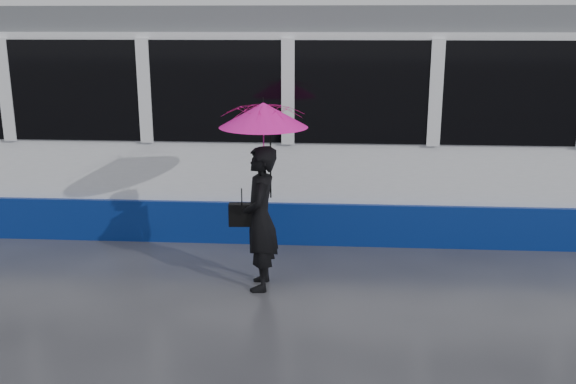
{
  "coord_description": "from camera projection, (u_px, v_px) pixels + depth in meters",
  "views": [
    {
      "loc": [
        0.08,
        -7.54,
        3.14
      ],
      "look_at": [
        -0.45,
        0.1,
        1.1
      ],
      "focal_mm": 40.0,
      "sensor_mm": 36.0,
      "label": 1
    }
  ],
  "objects": [
    {
      "name": "tram",
      "position": [
        325.0,
        120.0,
        10.08
      ],
      "size": [
        26.0,
        2.56,
        3.35
      ],
      "color": "white",
      "rests_on": "ground"
    },
    {
      "name": "ground",
      "position": [
        323.0,
        279.0,
        8.09
      ],
      "size": [
        90.0,
        90.0,
        0.0
      ],
      "primitive_type": "plane",
      "color": "#2D2E33",
      "rests_on": "ground"
    },
    {
      "name": "umbrella",
      "position": [
        264.0,
        132.0,
        7.34
      ],
      "size": [
        1.08,
        1.08,
        1.18
      ],
      "rotation": [
        0.0,
        0.0,
        0.05
      ],
      "color": "#F71478",
      "rests_on": "ground"
    },
    {
      "name": "woman",
      "position": [
        260.0,
        219.0,
        7.62
      ],
      "size": [
        0.45,
        0.66,
        1.75
      ],
      "primitive_type": "imported",
      "rotation": [
        0.0,
        0.0,
        -1.52
      ],
      "color": "black",
      "rests_on": "ground"
    },
    {
      "name": "rails",
      "position": [
        325.0,
        219.0,
        10.49
      ],
      "size": [
        34.0,
        1.51,
        0.02
      ],
      "color": "#3F3D38",
      "rests_on": "ground"
    },
    {
      "name": "handbag",
      "position": [
        242.0,
        214.0,
        7.64
      ],
      "size": [
        0.32,
        0.15,
        0.45
      ],
      "rotation": [
        0.0,
        0.0,
        0.05
      ],
      "color": "black",
      "rests_on": "ground"
    }
  ]
}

